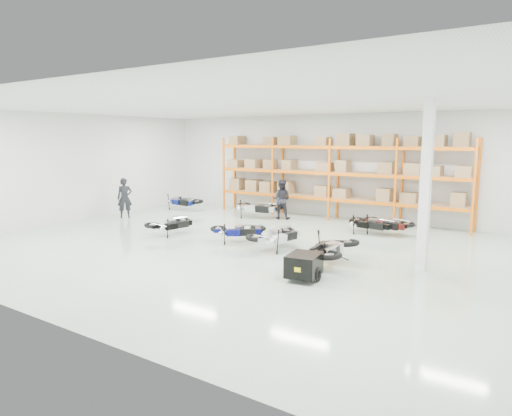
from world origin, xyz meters
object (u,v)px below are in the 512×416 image
Objects in this scene: moto_black_far_left at (171,221)px; person_back at (281,199)px; person_left at (125,198)px; moto_back_a at (183,199)px; moto_back_b at (257,205)px; trailer at (304,265)px; moto_touring_right at (331,244)px; moto_back_c at (371,221)px; moto_back_d at (386,220)px; moto_blue_centre at (238,227)px; moto_silver_left at (277,232)px.

moto_black_far_left is 5.36m from person_back.
moto_back_a is at bearing 27.17° from person_left.
person_left is at bearing 116.00° from moto_back_b.
trailer is 9.04m from moto_back_b.
moto_back_a is at bearing -40.35° from moto_black_far_left.
moto_touring_right is 4.65m from moto_back_c.
person_back reaches higher than trailer.
trailer is at bearing -146.52° from moto_back_b.
moto_back_a is 1.04× the size of person_left.
trailer is 0.96× the size of moto_back_c.
moto_back_d is (5.85, -0.35, -0.06)m from moto_back_b.
moto_back_b reaches higher than moto_black_far_left.
moto_touring_right is 1.11× the size of person_left.
moto_silver_left is at bearing -132.29° from moto_blue_centre.
trailer is 0.90× the size of person_left.
moto_black_far_left is 7.31m from moto_back_c.
moto_touring_right is at bearing 81.39° from trailer.
person_left reaches higher than moto_black_far_left.
moto_back_d is at bearing 85.15° from moto_touring_right.
moto_blue_centre is 0.95× the size of moto_back_d.
moto_back_b is at bearing 90.60° from moto_back_c.
person_left is at bearing 163.88° from moto_touring_right.
moto_touring_right is 1.02× the size of moto_back_b.
moto_black_far_left is 6.88m from trailer.
trailer is (3.83, -2.55, -0.12)m from moto_blue_centre.
moto_black_far_left is 4.52m from person_left.
moto_back_d is at bearing 81.76° from trailer.
person_back is (-2.66, 4.84, 0.31)m from moto_silver_left.
person_left is at bearing 177.46° from moto_back_a.
moto_silver_left is at bearing -147.83° from moto_back_b.
moto_back_a is 10.07m from moto_back_d.
person_left reaches higher than moto_silver_left.
person_left is (-10.78, 2.05, 0.28)m from moto_touring_right.
moto_back_b is (-5.89, 5.25, -0.01)m from moto_touring_right.
moto_back_d is at bearing 154.28° from person_back.
person_left reaches higher than moto_touring_right.
trailer is 0.93× the size of moto_back_d.
person_left is (-4.89, -3.20, 0.29)m from moto_back_b.
person_left is (-6.95, 1.11, 0.38)m from moto_blue_centre.
person_left is 6.90m from person_back.
moto_silver_left reaches higher than trailer.
moto_blue_centre is at bearing 137.77° from trailer.
moto_touring_right is 7.44m from person_back.
person_left is at bearing 115.20° from moto_back_d.
person_back reaches higher than moto_back_d.
moto_back_c reaches higher than moto_black_far_left.
person_left reaches higher than moto_blue_centre.
moto_touring_right is (3.83, -0.95, 0.10)m from moto_blue_centre.
moto_black_far_left is 0.98× the size of moto_back_c.
moto_silver_left is 1.04× the size of moto_back_d.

